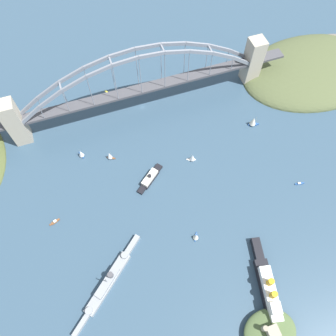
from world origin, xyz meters
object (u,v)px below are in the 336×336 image
small_boat_5 (192,158)px  small_boat_0 (196,237)px  ocean_liner (269,294)px  small_boat_2 (253,121)px  naval_cruiser (108,282)px  seaplane_taxiing_near_bridge (108,95)px  small_boat_6 (110,156)px  small_boat_4 (55,222)px  fort_island_mid_harbor (270,332)px  small_boat_3 (299,183)px  small_boat_1 (81,153)px  harbor_ferry_steamer (150,178)px  harbor_arch_bridge (140,88)px

small_boat_5 → small_boat_0: bearing=71.2°
ocean_liner → small_boat_2: (-58.09, -144.69, 0.23)m
naval_cruiser → small_boat_5: bearing=-140.8°
seaplane_taxiing_near_bridge → small_boat_6: bearing=76.9°
small_boat_2 → small_boat_4: small_boat_2 is taller
fort_island_mid_harbor → small_boat_3: 125.33m
small_boat_1 → small_boat_6: size_ratio=1.01×
small_boat_3 → small_boat_6: size_ratio=0.87×
harbor_ferry_steamer → small_boat_6: bearing=-49.5°
harbor_arch_bridge → small_boat_0: harbor_arch_bridge is taller
ocean_liner → fort_island_mid_harbor: (10.93, 23.05, -0.82)m
small_boat_3 → small_boat_4: small_boat_4 is taller
harbor_ferry_steamer → fort_island_mid_harbor: fort_island_mid_harbor is taller
harbor_ferry_steamer → small_boat_3: size_ratio=3.44×
seaplane_taxiing_near_bridge → small_boat_0: (-29.65, 167.19, 1.24)m
small_boat_3 → ocean_liner: bearing=46.7°
harbor_arch_bridge → fort_island_mid_harbor: size_ratio=7.81×
harbor_ferry_steamer → small_boat_5: bearing=-171.4°
seaplane_taxiing_near_bridge → small_boat_3: (-133.30, 151.48, -1.60)m
fort_island_mid_harbor → small_boat_6: (70.07, -176.04, -0.06)m
harbor_arch_bridge → small_boat_5: (-24.94, 73.75, -23.30)m
small_boat_0 → seaplane_taxiing_near_bridge: bearing=-79.9°
harbor_arch_bridge → small_boat_1: size_ratio=30.43×
small_boat_1 → naval_cruiser: bearing=88.0°
seaplane_taxiing_near_bridge → small_boat_5: small_boat_5 is taller
ocean_liner → fort_island_mid_harbor: size_ratio=2.23×
fort_island_mid_harbor → seaplane_taxiing_near_bridge: (53.34, -247.91, -2.28)m
small_boat_0 → small_boat_3: 104.87m
naval_cruiser → harbor_ferry_steamer: size_ratio=2.28×
harbor_arch_bridge → small_boat_1: bearing=28.1°
harbor_arch_bridge → seaplane_taxiing_near_bridge: harbor_arch_bridge is taller
ocean_liner → seaplane_taxiing_near_bridge: ocean_liner is taller
small_boat_2 → small_boat_5: size_ratio=1.31×
ocean_liner → naval_cruiser: 118.69m
small_boat_0 → small_boat_2: 127.17m
seaplane_taxiing_near_bridge → small_boat_4: seaplane_taxiing_near_bridge is taller
seaplane_taxiing_near_bridge → small_boat_0: 169.80m
fort_island_mid_harbor → small_boat_6: 189.47m
harbor_arch_bridge → small_boat_5: bearing=108.7°
harbor_arch_bridge → small_boat_3: bearing=129.6°
harbor_arch_bridge → fort_island_mid_harbor: harbor_arch_bridge is taller
harbor_arch_bridge → small_boat_4: 141.22m
small_boat_3 → small_boat_5: 96.30m
small_boat_1 → seaplane_taxiing_near_bridge: bearing=-123.7°
small_boat_2 → harbor_arch_bridge: bearing=-30.7°
small_boat_5 → small_boat_1: bearing=-21.5°
naval_cruiser → fort_island_mid_harbor: 120.46m
fort_island_mid_harbor → small_boat_0: size_ratio=5.00×
small_boat_1 → small_boat_5: 100.96m
harbor_ferry_steamer → small_boat_5: size_ratio=3.09×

